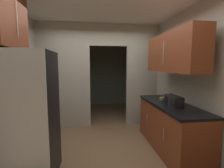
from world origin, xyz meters
TOP-DOWN VIEW (x-y plane):
  - ground at (0.00, 0.00)m, footprint 20.00×20.00m
  - kitchen_overhead_slab at (0.00, 0.46)m, footprint 3.54×7.08m
  - kitchen_partition at (-0.08, 1.54)m, footprint 3.14×0.12m
  - adjoining_room_shell at (0.00, 3.23)m, footprint 3.14×2.48m
  - kitchen_flank_right at (1.62, -0.48)m, footprint 0.10×4.04m
  - refrigerator at (-1.14, -0.44)m, footprint 0.77×0.79m
  - lower_cabinet_run at (1.25, 0.08)m, footprint 0.64×1.79m
  - upper_cabinet_counterside at (1.25, 0.08)m, footprint 0.36×1.61m
  - upper_cabinet_fridgeside at (-1.39, -0.34)m, footprint 0.36×0.85m
  - boombox at (1.22, -0.08)m, footprint 0.18×0.40m
  - book_stack at (1.23, 0.35)m, footprint 0.14×0.15m

SIDE VIEW (x-z plane):
  - ground at x=0.00m, z-range 0.00..0.00m
  - lower_cabinet_run at x=1.25m, z-range 0.00..0.90m
  - refrigerator at x=-1.14m, z-range 0.00..1.81m
  - book_stack at x=1.23m, z-range 0.90..0.96m
  - boombox at x=1.22m, z-range 0.89..1.10m
  - adjoining_room_shell at x=0.00m, z-range 0.00..2.69m
  - kitchen_flank_right at x=1.62m, z-range 0.00..2.69m
  - kitchen_partition at x=-0.08m, z-range 0.09..2.78m
  - upper_cabinet_counterside at x=1.25m, z-range 1.50..2.20m
  - upper_cabinet_fridgeside at x=-1.39m, z-range 1.84..2.67m
  - kitchen_overhead_slab at x=0.00m, z-range 2.69..2.75m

